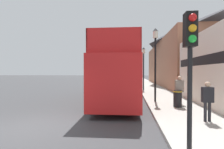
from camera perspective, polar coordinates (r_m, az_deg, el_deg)
ground_plane at (r=27.60m, az=-1.97°, el=-3.51°), size 144.00×144.00×0.00m
sidewalk at (r=24.49m, az=12.14°, el=-3.94°), size 3.11×108.00×0.14m
brick_terrace_rear at (r=29.08m, az=20.34°, el=5.46°), size 6.00×23.97×8.93m
tour_bus at (r=12.69m, az=2.05°, el=-0.18°), size 2.77×10.46×4.11m
parked_car_ahead_of_bus at (r=20.70m, az=5.75°, el=-3.08°), size 2.00×4.43×1.48m
pedestrian_nearest at (r=8.00m, az=28.72°, el=-6.62°), size 0.42×0.23×1.60m
pedestrian_second at (r=10.65m, az=21.08°, el=-4.26°), size 0.46×0.25×1.74m
pedestrian_third at (r=11.48m, az=21.15°, el=-3.90°), size 0.45×0.25×1.73m
traffic_signal at (r=4.80m, az=24.22°, el=7.43°), size 0.28×0.42×3.47m
lamp_post_nearest at (r=12.17m, az=13.98°, el=7.41°), size 0.35×0.35×4.92m
lamp_post_second at (r=19.40m, az=10.28°, el=4.51°), size 0.35×0.35×4.66m
litter_bin at (r=10.60m, az=20.58°, el=-7.31°), size 0.48×0.48×0.92m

